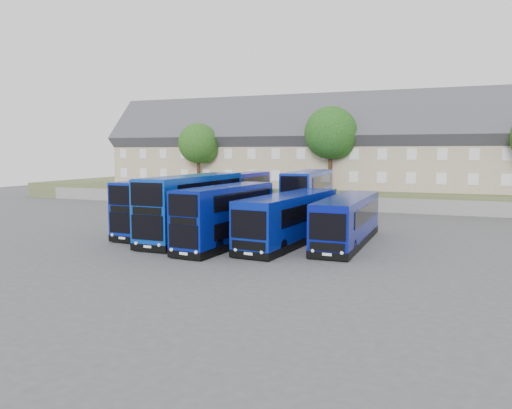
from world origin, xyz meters
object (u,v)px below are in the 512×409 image
(tree_west, at_px, (200,145))
(tree_mid, at_px, (332,135))
(dd_front_mid, at_px, (193,208))
(coach_east_a, at_px, (290,219))
(dd_front_left, at_px, (166,207))

(tree_west, xyz_separation_m, tree_mid, (16.00, 0.50, 1.02))
(dd_front_mid, distance_m, tree_west, 25.22)
(coach_east_a, bearing_deg, tree_west, 135.91)
(tree_mid, bearing_deg, coach_east_a, -84.54)
(tree_west, bearing_deg, dd_front_left, -69.26)
(dd_front_left, distance_m, tree_west, 22.69)
(dd_front_left, bearing_deg, coach_east_a, -0.61)
(dd_front_mid, xyz_separation_m, coach_east_a, (7.11, 0.73, -0.57))
(dd_front_left, distance_m, coach_east_a, 10.30)
(coach_east_a, distance_m, tree_mid, 22.96)
(tree_west, distance_m, tree_mid, 16.04)
(dd_front_mid, relative_size, coach_east_a, 0.91)
(dd_front_mid, distance_m, coach_east_a, 7.17)
(coach_east_a, xyz_separation_m, tree_west, (-18.10, 21.45, 5.40))
(dd_front_left, xyz_separation_m, dd_front_mid, (3.16, -1.49, 0.20))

